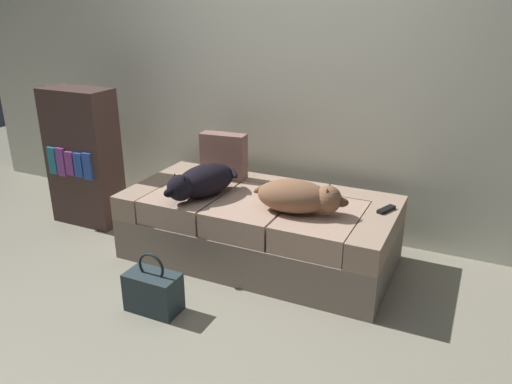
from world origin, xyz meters
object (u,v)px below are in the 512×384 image
dog_tan (299,197)px  tv_remote (386,209)px  dog_dark (201,181)px  bookshelf (84,157)px  handbag (153,291)px  throw_pillow (224,156)px  couch (259,228)px

dog_tan → tv_remote: 0.57m
dog_dark → dog_tan: 0.70m
tv_remote → bookshelf: (-2.38, -0.13, 0.07)m
dog_tan → handbag: bearing=-131.5°
throw_pillow → bookshelf: size_ratio=0.31×
couch → dog_dark: bearing=-155.2°
dog_tan → tv_remote: dog_tan is taller
tv_remote → handbag: tv_remote is taller
tv_remote → dog_tan: bearing=-130.0°
handbag → bookshelf: 1.56m
dog_tan → bookshelf: bearing=176.3°
tv_remote → handbag: (-1.13, -0.97, -0.36)m
dog_tan → handbag: size_ratio=1.64×
couch → throw_pillow: size_ratio=5.43×
couch → dog_tan: size_ratio=2.99×
dog_dark → throw_pillow: throw_pillow is taller
dog_tan → bookshelf: bookshelf is taller
throw_pillow → handbag: bearing=-84.1°
couch → handbag: (-0.29, -0.86, -0.11)m
dog_dark → bookshelf: bookshelf is taller
dog_dark → tv_remote: bearing=13.2°
bookshelf → dog_tan: bearing=-3.7°
couch → handbag: 0.91m
bookshelf → tv_remote: bearing=3.2°
dog_tan → handbag: 1.06m
dog_tan → tv_remote: bearing=27.2°
tv_remote → throw_pillow: (-1.25, 0.13, 0.16)m
couch → throw_pillow: (-0.40, 0.24, 0.41)m
dog_tan → handbag: dog_tan is taller
dog_dark → couch: bearing=24.8°
couch → tv_remote: (0.84, 0.12, 0.25)m
couch → tv_remote: tv_remote is taller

